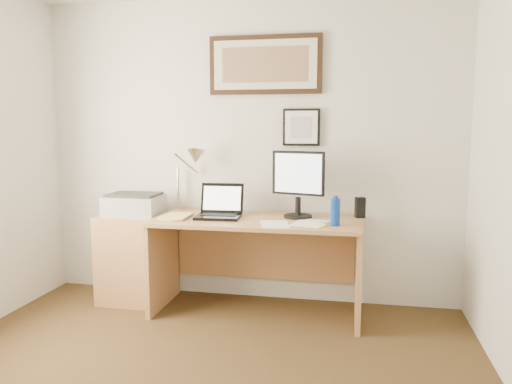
% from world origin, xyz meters
% --- Properties ---
extents(wall_back, '(3.50, 0.02, 2.50)m').
position_xyz_m(wall_back, '(0.00, 2.00, 1.25)').
color(wall_back, silver).
rests_on(wall_back, ground).
extents(side_cabinet, '(0.50, 0.40, 0.73)m').
position_xyz_m(side_cabinet, '(-0.92, 1.68, 0.36)').
color(side_cabinet, '#A87446').
rests_on(side_cabinet, floor).
extents(water_bottle, '(0.07, 0.07, 0.20)m').
position_xyz_m(water_bottle, '(0.75, 1.49, 0.85)').
color(water_bottle, '#0C34A6').
rests_on(water_bottle, desk).
extents(bottle_cap, '(0.04, 0.04, 0.02)m').
position_xyz_m(bottle_cap, '(0.75, 1.49, 0.96)').
color(bottle_cap, '#0C34A6').
rests_on(bottle_cap, water_bottle).
extents(speaker, '(0.09, 0.08, 0.16)m').
position_xyz_m(speaker, '(0.93, 1.84, 0.83)').
color(speaker, black).
rests_on(speaker, desk).
extents(paper_sheet_a, '(0.26, 0.32, 0.00)m').
position_xyz_m(paper_sheet_a, '(0.32, 1.45, 0.75)').
color(paper_sheet_a, white).
rests_on(paper_sheet_a, desk).
extents(paper_sheet_b, '(0.29, 0.36, 0.00)m').
position_xyz_m(paper_sheet_b, '(0.57, 1.53, 0.75)').
color(paper_sheet_b, white).
rests_on(paper_sheet_b, desk).
extents(sticky_pad, '(0.11, 0.11, 0.01)m').
position_xyz_m(sticky_pad, '(0.64, 1.45, 0.76)').
color(sticky_pad, '#FFFA78').
rests_on(sticky_pad, desk).
extents(marker_pen, '(0.14, 0.06, 0.02)m').
position_xyz_m(marker_pen, '(0.71, 1.54, 0.76)').
color(marker_pen, white).
rests_on(marker_pen, desk).
extents(book, '(0.21, 0.29, 0.02)m').
position_xyz_m(book, '(-0.58, 1.55, 0.76)').
color(book, '#F0CC71').
rests_on(book, desk).
extents(desk, '(1.60, 0.70, 0.75)m').
position_xyz_m(desk, '(0.15, 1.72, 0.51)').
color(desk, '#A87446').
rests_on(desk, floor).
extents(laptop, '(0.35, 0.31, 0.26)m').
position_xyz_m(laptop, '(-0.15, 1.64, 0.81)').
color(laptop, black).
rests_on(laptop, desk).
extents(lcd_monitor, '(0.41, 0.22, 0.52)m').
position_xyz_m(lcd_monitor, '(0.45, 1.74, 1.04)').
color(lcd_monitor, black).
rests_on(lcd_monitor, desk).
extents(printer, '(0.44, 0.34, 0.18)m').
position_xyz_m(printer, '(-0.90, 1.71, 0.82)').
color(printer, '#A0A0A2').
rests_on(printer, side_cabinet).
extents(desk_lamp, '(0.29, 0.27, 0.53)m').
position_xyz_m(desk_lamp, '(-0.41, 1.81, 1.19)').
color(desk_lamp, silver).
rests_on(desk_lamp, desk).
extents(picture_large, '(0.92, 0.04, 0.47)m').
position_xyz_m(picture_large, '(0.15, 1.97, 1.95)').
color(picture_large, black).
rests_on(picture_large, wall_back).
extents(picture_small, '(0.30, 0.03, 0.30)m').
position_xyz_m(picture_small, '(0.45, 1.97, 1.45)').
color(picture_small, black).
rests_on(picture_small, wall_back).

